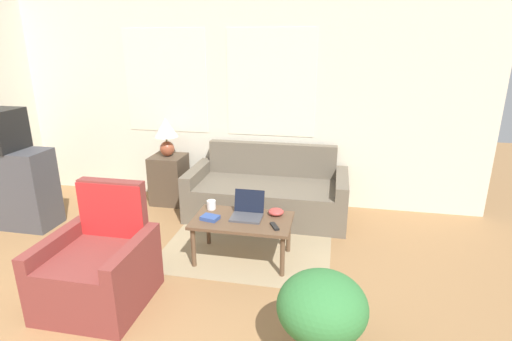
% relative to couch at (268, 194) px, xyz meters
% --- Properties ---
extents(wall_back, '(6.51, 0.06, 2.60)m').
position_rel_couch_xyz_m(wall_back, '(-0.66, 0.45, 1.05)').
color(wall_back, silver).
rests_on(wall_back, ground_plane).
extents(rug, '(1.70, 1.90, 0.01)m').
position_rel_couch_xyz_m(rug, '(-0.06, -0.59, -0.25)').
color(rug, '#9E8966').
rests_on(rug, ground_plane).
extents(couch, '(1.89, 0.86, 0.83)m').
position_rel_couch_xyz_m(couch, '(0.00, 0.00, 0.00)').
color(couch, '#665B4C').
rests_on(couch, ground_plane).
extents(armchair, '(0.77, 0.77, 0.95)m').
position_rel_couch_xyz_m(armchair, '(-1.04, -1.96, 0.03)').
color(armchair, brown).
rests_on(armchair, ground_plane).
extents(tv_dresser, '(1.02, 0.43, 0.90)m').
position_rel_couch_xyz_m(tv_dresser, '(-2.84, -0.87, 0.19)').
color(tv_dresser, '#424247').
rests_on(tv_dresser, ground_plane).
extents(side_table, '(0.42, 0.42, 0.64)m').
position_rel_couch_xyz_m(side_table, '(-1.34, 0.13, 0.06)').
color(side_table, '#4C3D2D').
rests_on(side_table, ground_plane).
extents(table_lamp, '(0.30, 0.30, 0.49)m').
position_rel_couch_xyz_m(table_lamp, '(-1.34, 0.13, 0.69)').
color(table_lamp, brown).
rests_on(table_lamp, side_table).
extents(coffee_table, '(0.94, 0.55, 0.43)m').
position_rel_couch_xyz_m(coffee_table, '(-0.06, -1.11, 0.12)').
color(coffee_table, brown).
rests_on(coffee_table, ground_plane).
extents(laptop, '(0.29, 0.28, 0.24)m').
position_rel_couch_xyz_m(laptop, '(-0.02, -1.04, 0.22)').
color(laptop, '#47474C').
rests_on(laptop, coffee_table).
extents(cup_navy, '(0.09, 0.09, 0.09)m').
position_rel_couch_xyz_m(cup_navy, '(-0.42, -0.94, 0.21)').
color(cup_navy, white).
rests_on(cup_navy, coffee_table).
extents(snack_bowl, '(0.15, 0.15, 0.06)m').
position_rel_couch_xyz_m(snack_bowl, '(0.24, -0.95, 0.20)').
color(snack_bowl, '#B23D38').
rests_on(snack_bowl, coffee_table).
extents(book_red, '(0.18, 0.15, 0.04)m').
position_rel_couch_xyz_m(book_red, '(-0.36, -1.18, 0.19)').
color(book_red, '#334C8E').
rests_on(book_red, coffee_table).
extents(tv_remote, '(0.11, 0.15, 0.02)m').
position_rel_couch_xyz_m(tv_remote, '(0.27, -1.23, 0.18)').
color(tv_remote, black).
rests_on(tv_remote, coffee_table).
extents(potted_plant, '(0.59, 0.59, 0.64)m').
position_rel_couch_xyz_m(potted_plant, '(0.75, -2.29, 0.14)').
color(potted_plant, '#996B42').
rests_on(potted_plant, ground_plane).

